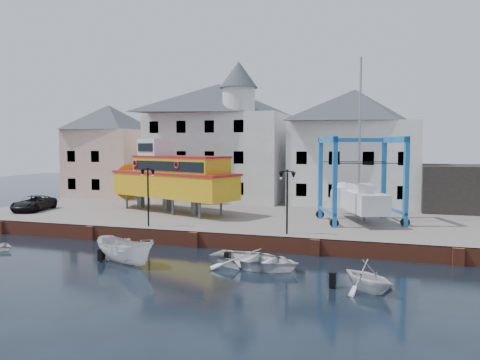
% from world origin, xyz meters
% --- Properties ---
extents(ground, '(140.00, 140.00, 0.00)m').
position_xyz_m(ground, '(0.00, 0.00, 0.00)').
color(ground, black).
rests_on(ground, ground).
extents(hardstanding, '(44.00, 22.00, 1.00)m').
position_xyz_m(hardstanding, '(0.00, 11.00, 0.50)').
color(hardstanding, '#605955').
rests_on(hardstanding, ground).
extents(quay_wall, '(44.00, 0.47, 1.00)m').
position_xyz_m(quay_wall, '(-0.00, 0.10, 0.50)').
color(quay_wall, brown).
rests_on(quay_wall, ground).
extents(building_pink, '(8.00, 7.00, 10.30)m').
position_xyz_m(building_pink, '(-18.00, 18.00, 6.15)').
color(building_pink, beige).
rests_on(building_pink, hardstanding).
extents(building_white_main, '(14.00, 8.30, 14.00)m').
position_xyz_m(building_white_main, '(-4.87, 18.39, 7.34)').
color(building_white_main, silver).
rests_on(building_white_main, hardstanding).
extents(building_white_right, '(12.00, 8.00, 11.20)m').
position_xyz_m(building_white_right, '(9.00, 19.00, 6.60)').
color(building_white_right, silver).
rests_on(building_white_right, hardstanding).
extents(shed_dark, '(8.00, 7.00, 4.00)m').
position_xyz_m(shed_dark, '(19.00, 17.00, 3.00)').
color(shed_dark, black).
rests_on(shed_dark, hardstanding).
extents(lamp_post_left, '(1.12, 0.32, 4.20)m').
position_xyz_m(lamp_post_left, '(-4.00, 1.20, 4.17)').
color(lamp_post_left, black).
rests_on(lamp_post_left, hardstanding).
extents(lamp_post_right, '(1.12, 0.32, 4.20)m').
position_xyz_m(lamp_post_right, '(6.00, 1.20, 4.17)').
color(lamp_post_right, black).
rests_on(lamp_post_right, hardstanding).
extents(tour_boat, '(14.74, 8.75, 6.33)m').
position_xyz_m(tour_boat, '(-6.21, 8.57, 3.98)').
color(tour_boat, '#59595E').
rests_on(tour_boat, hardstanding).
extents(travel_lift, '(6.94, 8.32, 12.27)m').
position_xyz_m(travel_lift, '(10.00, 8.17, 3.05)').
color(travel_lift, '#2274B8').
rests_on(travel_lift, hardstanding).
extents(van, '(2.92, 5.01, 1.31)m').
position_xyz_m(van, '(-17.61, 5.41, 1.65)').
color(van, black).
rests_on(van, hardstanding).
extents(motorboat_a, '(4.71, 3.06, 1.70)m').
position_xyz_m(motorboat_a, '(-1.99, -5.19, 0.00)').
color(motorboat_a, silver).
rests_on(motorboat_a, ground).
extents(motorboat_b, '(5.88, 4.76, 1.08)m').
position_xyz_m(motorboat_b, '(5.25, -3.78, 0.00)').
color(motorboat_b, silver).
rests_on(motorboat_b, ground).
extents(motorboat_c, '(3.87, 3.85, 1.54)m').
position_xyz_m(motorboat_c, '(11.35, -6.31, 0.00)').
color(motorboat_c, silver).
rests_on(motorboat_c, ground).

